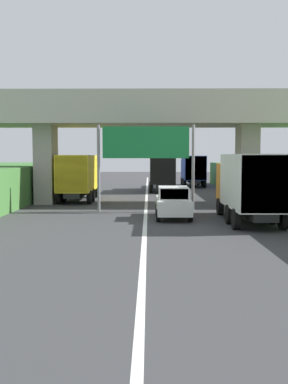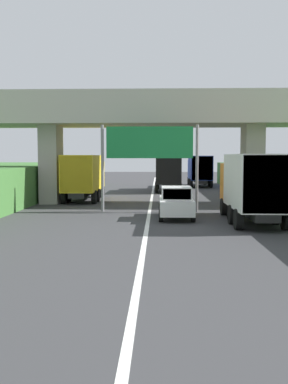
{
  "view_description": "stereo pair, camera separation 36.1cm",
  "coord_description": "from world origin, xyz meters",
  "px_view_note": "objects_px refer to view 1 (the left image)",
  "views": [
    {
      "loc": [
        0.17,
        2.0,
        3.29
      ],
      "look_at": [
        0.0,
        18.18,
        2.0
      ],
      "focal_mm": 40.81,
      "sensor_mm": 36.0,
      "label": 1
    },
    {
      "loc": [
        0.53,
        2.01,
        3.29
      ],
      "look_at": [
        0.0,
        18.18,
        2.0
      ],
      "focal_mm": 40.81,
      "sensor_mm": 36.0,
      "label": 2
    }
  ],
  "objects_px": {
    "truck_black": "(162,171)",
    "car_white": "(173,203)",
    "truck_yellow": "(79,175)",
    "truck_orange": "(249,184)",
    "overhead_highway_sign": "(146,148)",
    "truck_blue": "(193,169)"
  },
  "relations": [
    {
      "from": "truck_black",
      "to": "car_white",
      "type": "relative_size",
      "value": 1.78
    },
    {
      "from": "truck_yellow",
      "to": "truck_orange",
      "type": "bearing_deg",
      "value": -46.35
    },
    {
      "from": "overhead_highway_sign",
      "to": "car_white",
      "type": "bearing_deg",
      "value": -62.96
    },
    {
      "from": "overhead_highway_sign",
      "to": "truck_orange",
      "type": "bearing_deg",
      "value": -39.32
    },
    {
      "from": "overhead_highway_sign",
      "to": "truck_orange",
      "type": "relative_size",
      "value": 0.81
    },
    {
      "from": "truck_yellow",
      "to": "truck_blue",
      "type": "relative_size",
      "value": 1.0
    },
    {
      "from": "truck_orange",
      "to": "car_white",
      "type": "bearing_deg",
      "value": 160.06
    },
    {
      "from": "truck_yellow",
      "to": "overhead_highway_sign",
      "type": "bearing_deg",
      "value": -52.09
    },
    {
      "from": "truck_yellow",
      "to": "truck_orange",
      "type": "relative_size",
      "value": 1.0
    },
    {
      "from": "overhead_highway_sign",
      "to": "car_white",
      "type": "height_order",
      "value": "overhead_highway_sign"
    },
    {
      "from": "truck_yellow",
      "to": "truck_black",
      "type": "relative_size",
      "value": 1.0
    },
    {
      "from": "truck_black",
      "to": "truck_orange",
      "type": "height_order",
      "value": "same"
    },
    {
      "from": "truck_yellow",
      "to": "truck_blue",
      "type": "distance_m",
      "value": 19.44
    },
    {
      "from": "truck_orange",
      "to": "car_white",
      "type": "relative_size",
      "value": 1.78
    },
    {
      "from": "truck_orange",
      "to": "car_white",
      "type": "xyz_separation_m",
      "value": [
        -3.73,
        1.35,
        -1.08
      ]
    },
    {
      "from": "truck_yellow",
      "to": "truck_blue",
      "type": "height_order",
      "value": "same"
    },
    {
      "from": "truck_black",
      "to": "truck_orange",
      "type": "distance_m",
      "value": 20.63
    },
    {
      "from": "truck_blue",
      "to": "truck_black",
      "type": "xyz_separation_m",
      "value": [
        -3.69,
        -7.05,
        0.0
      ]
    },
    {
      "from": "overhead_highway_sign",
      "to": "truck_black",
      "type": "bearing_deg",
      "value": 84.81
    },
    {
      "from": "overhead_highway_sign",
      "to": "truck_black",
      "type": "xyz_separation_m",
      "value": [
        1.45,
        16.0,
        -1.92
      ]
    },
    {
      "from": "truck_yellow",
      "to": "car_white",
      "type": "height_order",
      "value": "truck_yellow"
    },
    {
      "from": "truck_yellow",
      "to": "truck_orange",
      "type": "height_order",
      "value": "same"
    }
  ]
}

